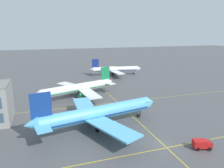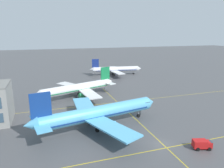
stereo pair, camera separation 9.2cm
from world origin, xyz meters
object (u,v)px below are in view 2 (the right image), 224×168
at_px(airliner_second_row, 78,88).
at_px(airliner_third_row, 116,69).
at_px(airliner_front_gate, 98,113).
at_px(service_truck_red_van, 202,144).

height_order(airliner_second_row, airliner_third_row, airliner_second_row).
xyz_separation_m(airliner_front_gate, airliner_third_row, (28.44, 67.29, -0.68)).
distance_m(airliner_third_row, service_truck_red_van, 85.93).
height_order(airliner_front_gate, airliner_third_row, airliner_front_gate).
relative_size(airliner_second_row, service_truck_red_van, 7.69).
height_order(airliner_front_gate, airliner_second_row, airliner_front_gate).
distance_m(airliner_front_gate, airliner_third_row, 73.06).
bearing_deg(airliner_third_row, service_truck_red_van, -95.93).
bearing_deg(service_truck_red_van, airliner_second_row, 113.04).
relative_size(airliner_front_gate, airliner_third_row, 1.19).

